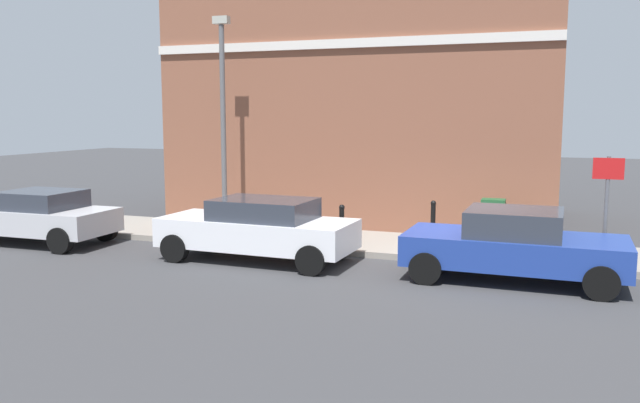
% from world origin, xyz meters
% --- Properties ---
extents(ground, '(80.00, 80.00, 0.00)m').
position_xyz_m(ground, '(0.00, 0.00, 0.00)').
color(ground, '#38383A').
extents(sidewalk, '(2.69, 30.00, 0.15)m').
position_xyz_m(sidewalk, '(1.85, 6.00, 0.07)').
color(sidewalk, gray).
rests_on(sidewalk, ground).
extents(corner_building, '(7.25, 11.29, 8.94)m').
position_xyz_m(corner_building, '(6.77, 3.64, 4.47)').
color(corner_building, brown).
rests_on(corner_building, ground).
extents(car_blue, '(2.03, 4.29, 1.44)m').
position_xyz_m(car_blue, '(-0.50, -1.19, 0.74)').
color(car_blue, navy).
rests_on(car_blue, ground).
extents(car_white, '(1.96, 4.46, 1.42)m').
position_xyz_m(car_white, '(-0.59, 4.35, 0.75)').
color(car_white, silver).
rests_on(car_white, ground).
extents(car_silver, '(1.96, 4.05, 1.37)m').
position_xyz_m(car_silver, '(-0.69, 10.55, 0.72)').
color(car_silver, '#B7B7BC').
rests_on(car_silver, ground).
extents(utility_cabinet, '(0.46, 0.61, 1.15)m').
position_xyz_m(utility_cabinet, '(2.13, -0.54, 0.68)').
color(utility_cabinet, '#1E4C28').
rests_on(utility_cabinet, sidewalk).
extents(bollard_near_cabinet, '(0.14, 0.14, 1.04)m').
position_xyz_m(bollard_near_cabinet, '(2.23, 0.91, 0.70)').
color(bollard_near_cabinet, black).
rests_on(bollard_near_cabinet, sidewalk).
extents(bollard_far_kerb, '(0.14, 0.14, 1.04)m').
position_xyz_m(bollard_far_kerb, '(0.76, 2.81, 0.70)').
color(bollard_far_kerb, black).
rests_on(bollard_far_kerb, sidewalk).
extents(street_sign, '(0.08, 0.60, 2.30)m').
position_xyz_m(street_sign, '(0.79, -2.91, 1.66)').
color(street_sign, '#59595B').
rests_on(street_sign, sidewalk).
extents(lamppost, '(0.20, 0.44, 5.72)m').
position_xyz_m(lamppost, '(2.01, 6.60, 3.30)').
color(lamppost, '#59595B').
rests_on(lamppost, sidewalk).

